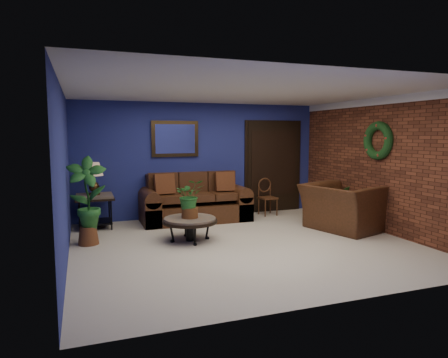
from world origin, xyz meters
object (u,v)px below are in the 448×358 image
object	(u,v)px
sofa	(194,205)
table_lamp	(94,175)
coffee_table	(190,221)
side_chair	(267,194)
armchair	(343,207)
end_table	(95,202)

from	to	relation	value
sofa	table_lamp	world-z (taller)	table_lamp
sofa	coffee_table	xyz separation A→B (m)	(-0.52, -1.57, 0.01)
side_chair	armchair	xyz separation A→B (m)	(0.73, -1.82, -0.03)
coffee_table	table_lamp	distance (m)	2.26
sofa	armchair	distance (m)	3.03
armchair	side_chair	bearing A→B (deg)	5.74
sofa	end_table	distance (m)	2.02
sofa	armchair	xyz separation A→B (m)	(2.44, -1.79, 0.10)
sofa	end_table	xyz separation A→B (m)	(-2.01, -0.03, 0.17)
side_chair	coffee_table	bearing A→B (deg)	-147.95
end_table	table_lamp	size ratio (longest dim) A/B	1.19
sofa	table_lamp	size ratio (longest dim) A/B	3.73
sofa	side_chair	bearing A→B (deg)	0.89
sofa	table_lamp	bearing A→B (deg)	-179.01
end_table	armchair	bearing A→B (deg)	-21.52
side_chair	armchair	size ratio (longest dim) A/B	0.62
armchair	sofa	bearing A→B (deg)	37.48
end_table	side_chair	xyz separation A→B (m)	(3.72, 0.06, -0.03)
coffee_table	side_chair	xyz separation A→B (m)	(2.22, 1.60, 0.13)
coffee_table	armchair	bearing A→B (deg)	-4.22
table_lamp	armchair	world-z (taller)	table_lamp
sofa	coffee_table	bearing A→B (deg)	-108.22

